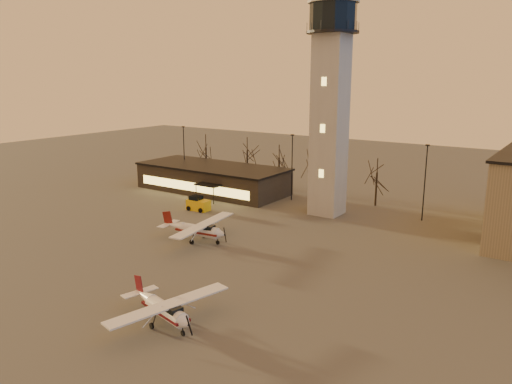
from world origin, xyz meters
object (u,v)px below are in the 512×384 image
cessna_rear (201,233)px  service_cart (198,205)px  cessna_front (167,314)px  control_tower (330,94)px  terminal (212,178)px

cessna_rear → service_cart: 14.01m
cessna_front → cessna_rear: bearing=136.7°
service_cart → control_tower: bearing=26.4°
cessna_front → service_cart: (-20.27, 27.12, -0.20)m
terminal → cessna_front: 46.07m
cessna_rear → terminal: bearing=118.4°
control_tower → cessna_rear: (-6.58, -19.11, -15.25)m
terminal → service_cart: bearing=-60.6°
control_tower → cessna_rear: size_ratio=2.86×
cessna_front → service_cart: bearing=140.4°
control_tower → terminal: bearing=174.9°
terminal → cessna_rear: 26.14m
control_tower → service_cart: size_ratio=9.89×
cessna_front → cessna_rear: (-10.89, 16.72, 0.09)m
service_cart → cessna_rear: bearing=-50.1°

